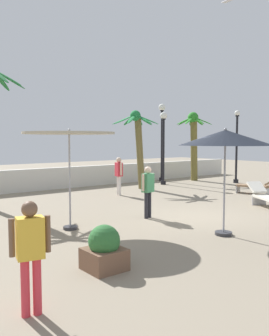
{
  "coord_description": "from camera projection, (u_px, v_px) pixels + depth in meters",
  "views": [
    {
      "loc": [
        -8.17,
        -6.98,
        2.43
      ],
      "look_at": [
        0.0,
        3.25,
        1.4
      ],
      "focal_mm": 38.8,
      "sensor_mm": 36.0,
      "label": 1
    }
  ],
  "objects": [
    {
      "name": "ground_plane",
      "position": [
        203.0,
        222.0,
        10.71
      ],
      "size": [
        56.0,
        56.0,
        0.0
      ],
      "primitive_type": "plane",
      "color": "gray"
    },
    {
      "name": "boundary_wall",
      "position": [
        58.0,
        178.0,
        17.91
      ],
      "size": [
        25.2,
        0.3,
        1.05
      ],
      "primitive_type": "cube",
      "color": "silver",
      "rests_on": "ground_plane"
    },
    {
      "name": "patio_umbrella_0",
      "position": [
        225.0,
        138.0,
        9.06
      ],
      "size": [
        2.35,
        2.35,
        2.72
      ],
      "color": "#333338",
      "rests_on": "ground_plane"
    },
    {
      "name": "patio_umbrella_1",
      "position": [
        69.0,
        137.0,
        9.65
      ],
      "size": [
        2.43,
        2.43,
        2.72
      ],
      "color": "#333338",
      "rests_on": "ground_plane"
    },
    {
      "name": "palm_tree_0",
      "position": [
        138.0,
        139.0,
        17.61
      ],
      "size": [
        2.28,
        2.28,
        3.84
      ],
      "color": "brown",
      "rests_on": "ground_plane"
    },
    {
      "name": "palm_tree_2",
      "position": [
        194.0,
        138.0,
        21.36
      ],
      "size": [
        2.22,
        2.22,
        4.04
      ],
      "color": "brown",
      "rests_on": "ground_plane"
    },
    {
      "name": "lamp_post_0",
      "position": [
        164.0,
        139.0,
        19.46
      ],
      "size": [
        0.38,
        0.38,
        3.9
      ],
      "color": "black",
      "rests_on": "ground_plane"
    },
    {
      "name": "lamp_post_1",
      "position": [
        237.0,
        143.0,
        20.19
      ],
      "size": [
        0.31,
        0.31,
        4.04
      ],
      "color": "black",
      "rests_on": "ground_plane"
    },
    {
      "name": "lamp_post_3",
      "position": [
        162.0,
        132.0,
        21.07
      ],
      "size": [
        0.4,
        0.4,
        4.49
      ],
      "color": "black",
      "rests_on": "ground_plane"
    },
    {
      "name": "lounge_chair_0",
      "position": [
        258.0,
        185.0,
        16.16
      ],
      "size": [
        1.11,
        1.95,
        0.83
      ],
      "color": "#B7B7BC",
      "rests_on": "ground_plane"
    },
    {
      "name": "lounge_chair_2",
      "position": [
        265.0,
        196.0,
        13.09
      ],
      "size": [
        1.39,
        1.89,
        0.83
      ],
      "color": "#B7B7BC",
      "rests_on": "ground_plane"
    },
    {
      "name": "guest_0",
      "position": [
        119.0,
        172.0,
        15.78
      ],
      "size": [
        0.31,
        0.55,
        1.66
      ],
      "color": "silver",
      "rests_on": "ground_plane"
    },
    {
      "name": "guest_1",
      "position": [
        148.0,
        187.0,
        11.19
      ],
      "size": [
        0.55,
        0.31,
        1.6
      ],
      "color": "#26262D",
      "rests_on": "ground_plane"
    },
    {
      "name": "guest_2",
      "position": [
        30.0,
        247.0,
        4.95
      ],
      "size": [
        0.55,
        0.31,
        1.6
      ],
      "color": "#D8333F",
      "rests_on": "ground_plane"
    },
    {
      "name": "planter",
      "position": [
        104.0,
        249.0,
        6.76
      ],
      "size": [
        0.7,
        0.7,
        0.85
      ],
      "color": "brown",
      "rests_on": "ground_plane"
    }
  ]
}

